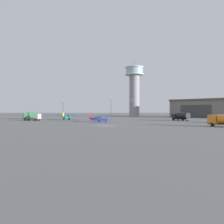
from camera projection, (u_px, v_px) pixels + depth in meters
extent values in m
plane|color=slate|center=(104.00, 125.00, 52.78)|extent=(400.00, 400.00, 0.00)
cylinder|color=gray|center=(133.00, 96.00, 122.14)|extent=(5.99, 5.99, 24.74)
cylinder|color=silver|center=(133.00, 75.00, 121.99)|extent=(11.01, 11.01, 0.60)
cylinder|color=#99B7C6|center=(133.00, 71.00, 121.96)|extent=(10.12, 10.12, 3.63)
cylinder|color=silver|center=(133.00, 68.00, 121.93)|extent=(11.01, 11.01, 0.50)
cylinder|color=#38383D|center=(133.00, 64.00, 121.91)|extent=(0.16, 0.16, 4.00)
cube|color=#6B665B|center=(201.00, 109.00, 110.12)|extent=(34.19, 33.58, 8.55)
cube|color=#4A4740|center=(201.00, 100.00, 110.07)|extent=(35.04, 34.42, 1.00)
cube|color=#38383A|center=(194.00, 111.00, 102.38)|extent=(11.45, 10.14, 6.41)
cylinder|color=#2847A8|center=(99.00, 119.00, 67.67)|extent=(5.49, 2.12, 1.07)
cone|color=#38383D|center=(107.00, 119.00, 68.26)|extent=(0.91, 0.89, 0.75)
cube|color=#38383D|center=(107.00, 119.00, 68.26)|extent=(0.07, 0.09, 1.64)
cube|color=#2847A8|center=(99.00, 117.00, 67.71)|extent=(2.98, 8.72, 0.17)
cylinder|color=red|center=(100.00, 118.00, 66.37)|extent=(0.24, 0.85, 1.17)
cylinder|color=red|center=(99.00, 118.00, 69.07)|extent=(0.24, 0.85, 1.17)
cube|color=#99B7C6|center=(102.00, 118.00, 67.88)|extent=(1.10, 1.03, 0.60)
cone|color=#2847A8|center=(90.00, 119.00, 67.08)|extent=(1.34, 1.03, 0.80)
cube|color=red|center=(90.00, 117.00, 67.07)|extent=(0.95, 0.29, 1.47)
cube|color=#2847A8|center=(90.00, 118.00, 67.08)|extent=(1.27, 2.69, 0.09)
cylinder|color=black|center=(105.00, 121.00, 68.10)|extent=(0.24, 0.54, 0.52)
cylinder|color=black|center=(99.00, 121.00, 66.71)|extent=(0.24, 0.54, 0.52)
cylinder|color=black|center=(98.00, 121.00, 68.57)|extent=(0.24, 0.54, 0.52)
cylinder|color=teal|center=(66.00, 117.00, 80.42)|extent=(2.23, 6.26, 1.22)
cone|color=#38383D|center=(69.00, 117.00, 83.68)|extent=(0.99, 1.02, 0.85)
cube|color=#38383D|center=(69.00, 117.00, 83.68)|extent=(0.11, 0.07, 1.87)
cube|color=teal|center=(66.00, 115.00, 80.71)|extent=(9.95, 3.11, 0.20)
cylinder|color=gold|center=(70.00, 116.00, 80.45)|extent=(0.97, 0.24, 1.33)
cylinder|color=gold|center=(62.00, 116.00, 80.97)|extent=(0.97, 0.24, 1.33)
cube|color=#99B7C6|center=(67.00, 116.00, 81.58)|extent=(1.14, 1.23, 0.69)
cone|color=teal|center=(62.00, 117.00, 77.16)|extent=(1.13, 1.51, 0.92)
cube|color=gold|center=(62.00, 115.00, 77.15)|extent=(0.30, 1.09, 1.67)
cube|color=teal|center=(62.00, 117.00, 77.16)|extent=(3.06, 1.37, 0.10)
cylinder|color=black|center=(68.00, 119.00, 82.76)|extent=(0.61, 0.26, 0.59)
cylinder|color=black|center=(68.00, 119.00, 80.06)|extent=(0.61, 0.26, 0.59)
cylinder|color=black|center=(63.00, 119.00, 80.42)|extent=(0.61, 0.26, 0.59)
cube|color=#38383D|center=(180.00, 119.00, 75.64)|extent=(4.91, 7.26, 0.24)
cube|color=black|center=(175.00, 116.00, 77.92)|extent=(3.10, 2.88, 1.68)
cube|color=#99B7C6|center=(173.00, 115.00, 78.75)|extent=(1.93, 1.00, 0.84)
cylinder|color=black|center=(182.00, 116.00, 74.60)|extent=(4.19, 5.34, 2.30)
cylinder|color=black|center=(173.00, 119.00, 77.37)|extent=(1.02, 0.69, 1.00)
cylinder|color=black|center=(177.00, 119.00, 78.36)|extent=(1.02, 0.69, 1.00)
cylinder|color=black|center=(182.00, 120.00, 73.23)|extent=(1.02, 0.69, 1.00)
cylinder|color=black|center=(186.00, 120.00, 74.22)|extent=(1.02, 0.69, 1.00)
cube|color=#38383D|center=(31.00, 119.00, 75.30)|extent=(6.71, 3.24, 0.24)
cube|color=#B7BABF|center=(36.00, 116.00, 74.80)|extent=(2.27, 2.72, 1.82)
cube|color=#99B7C6|center=(38.00, 115.00, 74.62)|extent=(0.51, 2.00, 0.91)
cube|color=brown|center=(28.00, 118.00, 75.52)|extent=(4.76, 3.26, 0.16)
cube|color=#997547|center=(27.00, 117.00, 75.60)|extent=(1.31, 1.31, 0.90)
cylinder|color=black|center=(38.00, 119.00, 75.88)|extent=(0.48, 1.04, 1.00)
cylinder|color=black|center=(34.00, 120.00, 73.78)|extent=(0.48, 1.04, 1.00)
cylinder|color=black|center=(28.00, 119.00, 76.76)|extent=(0.48, 1.04, 1.00)
cylinder|color=black|center=(24.00, 119.00, 74.65)|extent=(0.48, 1.04, 1.00)
cube|color=#38383D|center=(223.00, 124.00, 48.83)|extent=(6.42, 5.76, 0.24)
cube|color=orange|center=(212.00, 119.00, 50.36)|extent=(2.95, 3.01, 2.09)
cube|color=#99B7C6|center=(208.00, 117.00, 50.92)|extent=(1.32, 1.58, 1.04)
cylinder|color=black|center=(211.00, 124.00, 49.52)|extent=(0.85, 0.95, 1.00)
cylinder|color=black|center=(213.00, 124.00, 51.15)|extent=(0.85, 0.95, 1.00)
cube|color=#38383D|center=(29.00, 118.00, 88.89)|extent=(5.86, 4.41, 0.24)
cube|color=#287A42|center=(24.00, 115.00, 87.90)|extent=(2.55, 2.90, 1.95)
cube|color=#99B7C6|center=(23.00, 114.00, 87.54)|extent=(1.07, 1.87, 0.98)
cube|color=#287A42|center=(32.00, 115.00, 89.32)|extent=(4.45, 3.94, 2.35)
cylinder|color=black|center=(25.00, 118.00, 86.97)|extent=(0.72, 1.01, 1.00)
cylinder|color=black|center=(24.00, 118.00, 88.91)|extent=(0.72, 1.01, 1.00)
cylinder|color=black|center=(34.00, 118.00, 88.73)|extent=(0.72, 1.01, 1.00)
cylinder|color=black|center=(33.00, 118.00, 90.67)|extent=(0.72, 1.01, 1.00)
cube|color=white|center=(211.00, 121.00, 64.39)|extent=(4.02, 4.63, 0.55)
cube|color=#99B7C6|center=(211.00, 119.00, 64.57)|extent=(2.74, 2.94, 0.50)
cylinder|color=black|center=(213.00, 122.00, 62.73)|extent=(0.62, 0.52, 0.64)
cylinder|color=black|center=(207.00, 122.00, 63.68)|extent=(0.62, 0.52, 0.64)
cylinder|color=black|center=(215.00, 121.00, 65.12)|extent=(0.62, 0.52, 0.64)
cylinder|color=black|center=(209.00, 121.00, 66.06)|extent=(0.62, 0.52, 0.64)
cylinder|color=#38383D|center=(110.00, 108.00, 93.57)|extent=(0.18, 0.18, 9.40)
sphere|color=#F9E5B2|center=(110.00, 98.00, 93.51)|extent=(0.44, 0.44, 0.44)
cylinder|color=#38383D|center=(62.00, 109.00, 102.29)|extent=(0.18, 0.18, 8.58)
sphere|color=#F9E5B2|center=(62.00, 100.00, 102.24)|extent=(0.44, 0.44, 0.44)
cylinder|color=#38383D|center=(131.00, 110.00, 92.85)|extent=(0.18, 0.18, 8.25)
sphere|color=#F9E5B2|center=(131.00, 100.00, 92.80)|extent=(0.44, 0.44, 0.44)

